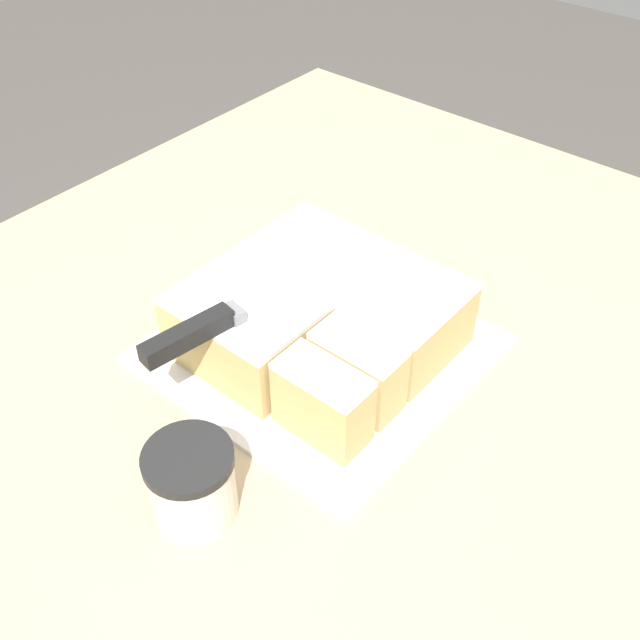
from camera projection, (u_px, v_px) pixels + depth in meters
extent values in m
cube|color=tan|center=(301.00, 559.00, 1.21)|extent=(1.40, 1.10, 0.89)
cube|color=silver|center=(320.00, 349.00, 0.93)|extent=(0.35, 0.36, 0.01)
cube|color=tan|center=(286.00, 303.00, 0.93)|extent=(0.27, 0.17, 0.08)
cube|color=white|center=(285.00, 275.00, 0.90)|extent=(0.27, 0.17, 0.01)
cube|color=tan|center=(407.00, 325.00, 0.90)|extent=(0.14, 0.11, 0.08)
cube|color=white|center=(410.00, 296.00, 0.87)|extent=(0.14, 0.11, 0.01)
cube|color=tan|center=(323.00, 404.00, 0.80)|extent=(0.05, 0.10, 0.08)
cube|color=white|center=(323.00, 375.00, 0.77)|extent=(0.05, 0.10, 0.01)
cube|color=tan|center=(357.00, 373.00, 0.84)|extent=(0.05, 0.10, 0.08)
cube|color=white|center=(358.00, 344.00, 0.81)|extent=(0.05, 0.10, 0.01)
cube|color=silver|center=(289.00, 288.00, 0.87)|extent=(0.17, 0.05, 0.00)
cube|color=slate|center=(234.00, 313.00, 0.83)|extent=(0.02, 0.03, 0.02)
cube|color=black|center=(188.00, 335.00, 0.80)|extent=(0.11, 0.04, 0.02)
cylinder|color=beige|center=(193.00, 486.00, 0.73)|extent=(0.08, 0.08, 0.08)
cylinder|color=black|center=(188.00, 459.00, 0.71)|extent=(0.09, 0.09, 0.01)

